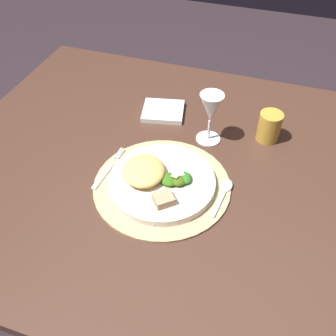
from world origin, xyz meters
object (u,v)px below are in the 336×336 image
Objects in this scene: dinner_plate at (162,182)px; wine_glass at (211,110)px; amber_tumbler at (269,127)px; dining_table at (176,194)px; spoon at (224,191)px; fork at (107,170)px; napkin at (163,111)px.

wine_glass reaches higher than dinner_plate.
dining_table is at bearing -137.45° from amber_tumbler.
spoon is 0.24m from wine_glass.
dinner_plate is 1.63× the size of fork.
dinner_plate is (-0.01, -0.08, 0.13)m from dining_table.
spoon is at bearing -64.94° from wine_glass.
napkin reaches higher than fork.
spoon is at bearing -20.28° from dining_table.
dinner_plate reaches higher than fork.
amber_tumbler is (0.33, -0.02, 0.04)m from napkin.
amber_tumbler is (0.22, 0.20, 0.16)m from dining_table.
napkin is at bearing 133.25° from spoon.
dining_table is 10.25× the size of napkin.
fork is 0.31m from napkin.
napkin is at bearing 154.57° from wine_glass.
fork is 1.91× the size of amber_tumbler.
napkin is at bearing 117.14° from dining_table.
amber_tumbler is at bearing 74.04° from spoon.
fork is at bearing 179.05° from dinner_plate.
napkin reaches higher than dining_table.
dining_table is 0.20m from spoon.
dining_table is at bearing -110.76° from wine_glass.
amber_tumbler reaches higher than spoon.
wine_glass is at bearing 115.06° from spoon.
dinner_plate is at bearing -71.71° from napkin.
wine_glass is (-0.09, 0.20, 0.10)m from spoon.
wine_glass is 1.75× the size of amber_tumbler.
wine_glass is at bearing -25.43° from napkin.
fork is 0.48m from amber_tumbler.
dinner_plate reaches higher than spoon.
wine_glass is at bearing 69.24° from dining_table.
dinner_plate is at bearing -170.36° from spoon.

